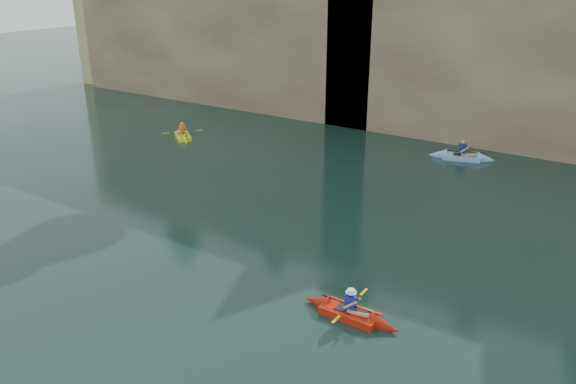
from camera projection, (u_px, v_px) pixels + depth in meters
The scene contains 9 objects.
ground at pixel (260, 348), 15.27m from camera, with size 160.00×160.00×0.00m, color black.
cliff at pixel (526, 27), 36.43m from camera, with size 70.00×16.00×12.00m, color tan.
cliff_slab_west at pixel (215, 31), 40.98m from camera, with size 26.00×2.40×10.56m, color tan.
cliff_slab_center at pixel (536, 47), 29.76m from camera, with size 24.00×2.40×11.40m, color tan.
sea_cave_west at pixel (233, 80), 40.69m from camera, with size 4.50×1.00×4.00m, color black.
sea_cave_center at pixel (417, 110), 33.80m from camera, with size 3.50×1.00×3.20m, color black.
main_kayaker at pixel (350, 312), 16.55m from camera, with size 3.13×2.14×1.15m.
kayaker_yellow at pixel (183, 136), 33.86m from camera, with size 2.85×2.46×1.24m.
kayaker_ltblue_mid at pixel (461, 157), 30.14m from camera, with size 3.56×2.51×1.33m.
Camera 1 is at (7.46, -10.17, 9.63)m, focal length 35.00 mm.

